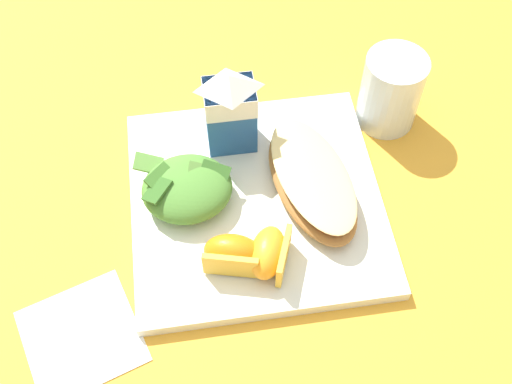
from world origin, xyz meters
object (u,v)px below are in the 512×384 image
at_px(milk_carton, 230,107).
at_px(paper_napkin, 81,336).
at_px(drinking_clear_cup, 391,91).
at_px(orange_wedge_middle, 270,253).
at_px(cheesy_pizza_bread, 313,184).
at_px(white_plate, 256,201).
at_px(green_salad_pile, 187,188).
at_px(orange_wedge_front, 232,253).

relative_size(milk_carton, paper_napkin, 1.00).
height_order(paper_napkin, drinking_clear_cup, drinking_clear_cup).
bearing_deg(paper_napkin, orange_wedge_middle, 13.30).
bearing_deg(drinking_clear_cup, cheesy_pizza_bread, -136.52).
height_order(orange_wedge_middle, paper_napkin, orange_wedge_middle).
height_order(white_plate, milk_carton, milk_carton).
relative_size(white_plate, paper_napkin, 2.55).
bearing_deg(orange_wedge_middle, green_salad_pile, 130.23).
bearing_deg(orange_wedge_middle, paper_napkin, -166.70).
xyz_separation_m(white_plate, milk_carton, (-0.02, 0.08, 0.07)).
height_order(white_plate, orange_wedge_front, orange_wedge_front).
bearing_deg(orange_wedge_front, milk_carton, 83.35).
relative_size(orange_wedge_front, paper_napkin, 0.61).
bearing_deg(milk_carton, orange_wedge_middle, -83.33).
relative_size(white_plate, milk_carton, 2.55).
bearing_deg(paper_napkin, green_salad_pile, 49.00).
bearing_deg(milk_carton, green_salad_pile, -127.83).
relative_size(cheesy_pizza_bread, milk_carton, 1.66).
bearing_deg(white_plate, cheesy_pizza_bread, -4.20).
relative_size(green_salad_pile, milk_carton, 0.99).
bearing_deg(milk_carton, white_plate, -78.61).
distance_m(cheesy_pizza_bread, green_salad_pile, 0.14).
distance_m(green_salad_pile, drinking_clear_cup, 0.27).
bearing_deg(orange_wedge_front, drinking_clear_cup, 40.50).
bearing_deg(orange_wedge_front, paper_napkin, -161.97).
relative_size(orange_wedge_middle, paper_napkin, 0.63).
relative_size(cheesy_pizza_bread, orange_wedge_front, 2.72).
bearing_deg(milk_carton, drinking_clear_cup, 6.18).
xyz_separation_m(white_plate, orange_wedge_front, (-0.04, -0.08, 0.03)).
height_order(milk_carton, orange_wedge_front, milk_carton).
xyz_separation_m(orange_wedge_middle, paper_napkin, (-0.20, -0.05, -0.03)).
xyz_separation_m(green_salad_pile, drinking_clear_cup, (0.25, 0.10, 0.01)).
xyz_separation_m(cheesy_pizza_bread, green_salad_pile, (-0.14, 0.01, 0.00)).
bearing_deg(green_salad_pile, white_plate, -6.93).
distance_m(cheesy_pizza_bread, orange_wedge_middle, 0.10).
relative_size(green_salad_pile, paper_napkin, 0.99).
distance_m(orange_wedge_front, paper_napkin, 0.17).
xyz_separation_m(green_salad_pile, paper_napkin, (-0.12, -0.14, -0.03)).
bearing_deg(cheesy_pizza_bread, white_plate, 175.80).
bearing_deg(cheesy_pizza_bread, orange_wedge_front, -143.38).
bearing_deg(green_salad_pile, orange_wedge_middle, -49.77).
bearing_deg(drinking_clear_cup, white_plate, -149.44).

